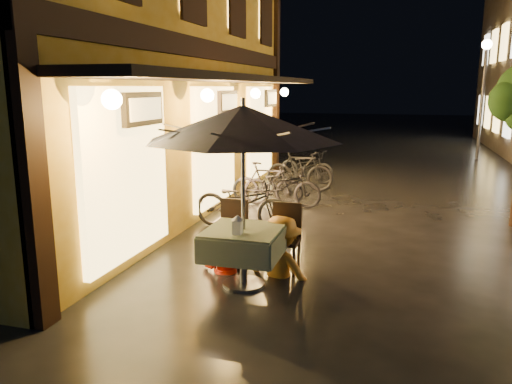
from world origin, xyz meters
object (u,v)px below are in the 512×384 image
(cafe_table, at_px, (243,243))
(table_lantern, at_px, (238,223))
(patio_umbrella, at_px, (243,123))
(person_yellow, at_px, (281,218))
(person_orange, at_px, (224,222))
(bicycle_0, at_px, (242,203))

(cafe_table, bearing_deg, table_lantern, -90.00)
(table_lantern, bearing_deg, cafe_table, 90.00)
(cafe_table, distance_m, table_lantern, 0.41)
(patio_umbrella, height_order, table_lantern, patio_umbrella)
(table_lantern, relative_size, person_yellow, 0.15)
(patio_umbrella, height_order, person_orange, patio_umbrella)
(person_yellow, bearing_deg, patio_umbrella, 67.23)
(cafe_table, distance_m, patio_umbrella, 1.56)
(cafe_table, relative_size, table_lantern, 3.96)
(person_yellow, xyz_separation_m, bicycle_0, (-1.20, 2.02, -0.32))
(cafe_table, bearing_deg, person_orange, 131.98)
(person_yellow, height_order, bicycle_0, person_yellow)
(person_yellow, bearing_deg, table_lantern, 76.46)
(patio_umbrella, relative_size, person_yellow, 1.53)
(patio_umbrella, distance_m, person_yellow, 1.48)
(person_orange, height_order, person_yellow, person_yellow)
(patio_umbrella, distance_m, bicycle_0, 3.15)
(person_orange, distance_m, person_yellow, 0.84)
(cafe_table, xyz_separation_m, person_yellow, (0.38, 0.54, 0.23))
(patio_umbrella, relative_size, bicycle_0, 1.32)
(table_lantern, bearing_deg, patio_umbrella, 90.00)
(person_yellow, bearing_deg, bicycle_0, -46.76)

